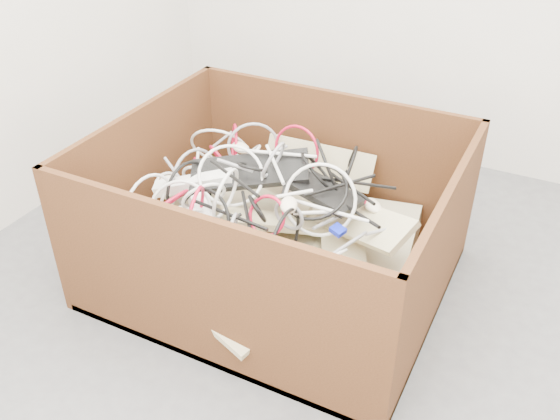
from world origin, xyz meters
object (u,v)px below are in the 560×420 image
at_px(cardboard_box, 274,245).
at_px(vga_plug, 338,230).
at_px(power_strip_left, 193,183).
at_px(power_strip_right, 209,226).

bearing_deg(cardboard_box, vga_plug, -15.48).
bearing_deg(power_strip_left, cardboard_box, -8.10).
bearing_deg(power_strip_right, vga_plug, 65.32).
distance_m(power_strip_left, power_strip_right, 0.26).
distance_m(cardboard_box, power_strip_left, 0.38).
height_order(power_strip_right, vga_plug, power_strip_right).
xyz_separation_m(power_strip_left, vga_plug, (0.58, -0.02, -0.01)).
height_order(cardboard_box, vga_plug, cardboard_box).
xyz_separation_m(power_strip_right, vga_plug, (0.40, 0.17, 0.00)).
xyz_separation_m(cardboard_box, power_strip_left, (-0.30, -0.06, 0.22)).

